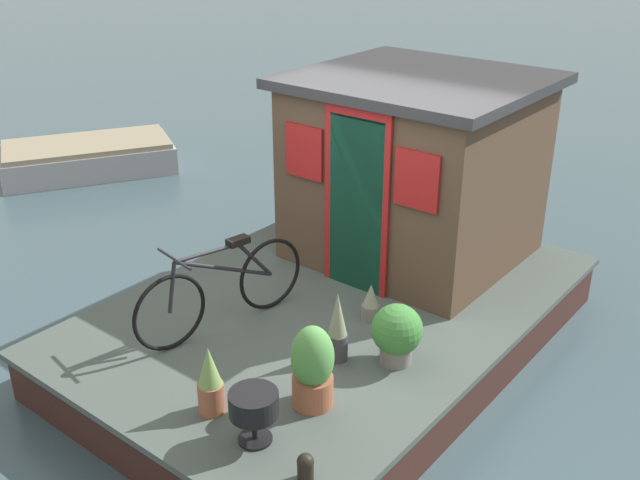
{
  "coord_description": "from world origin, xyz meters",
  "views": [
    {
      "loc": [
        -4.84,
        -3.71,
        3.95
      ],
      "look_at": [
        -0.2,
        0.0,
        1.2
      ],
      "focal_mm": 41.43,
      "sensor_mm": 36.0,
      "label": 1
    }
  ],
  "objects_px": {
    "potted_plant_fern": "(313,367)",
    "houseboat_cabin": "(414,167)",
    "potted_plant_succulent": "(210,381)",
    "potted_plant_lavender": "(337,328)",
    "mooring_bollard": "(305,466)",
    "potted_plant_geranium": "(397,333)",
    "dinghy_boat": "(88,157)",
    "charcoal_grill": "(254,406)",
    "potted_plant_ivy": "(371,303)",
    "bicycle": "(222,288)"
  },
  "relations": [
    {
      "from": "potted_plant_fern",
      "to": "houseboat_cabin",
      "type": "bearing_deg",
      "value": 17.38
    },
    {
      "from": "potted_plant_succulent",
      "to": "potted_plant_lavender",
      "type": "relative_size",
      "value": 0.9
    },
    {
      "from": "potted_plant_fern",
      "to": "mooring_bollard",
      "type": "relative_size",
      "value": 3.28
    },
    {
      "from": "houseboat_cabin",
      "to": "mooring_bollard",
      "type": "distance_m",
      "value": 3.69
    },
    {
      "from": "potted_plant_geranium",
      "to": "dinghy_boat",
      "type": "distance_m",
      "value": 7.4
    },
    {
      "from": "potted_plant_succulent",
      "to": "mooring_bollard",
      "type": "height_order",
      "value": "potted_plant_succulent"
    },
    {
      "from": "charcoal_grill",
      "to": "potted_plant_geranium",
      "type": "bearing_deg",
      "value": -9.37
    },
    {
      "from": "potted_plant_succulent",
      "to": "charcoal_grill",
      "type": "relative_size",
      "value": 1.39
    },
    {
      "from": "potted_plant_ivy",
      "to": "potted_plant_lavender",
      "type": "bearing_deg",
      "value": -167.95
    },
    {
      "from": "potted_plant_fern",
      "to": "potted_plant_ivy",
      "type": "xyz_separation_m",
      "value": [
        1.27,
        0.37,
        -0.15
      ]
    },
    {
      "from": "potted_plant_fern",
      "to": "potted_plant_geranium",
      "type": "distance_m",
      "value": 0.87
    },
    {
      "from": "potted_plant_succulent",
      "to": "charcoal_grill",
      "type": "height_order",
      "value": "potted_plant_succulent"
    },
    {
      "from": "potted_plant_lavender",
      "to": "houseboat_cabin",
      "type": "bearing_deg",
      "value": 16.48
    },
    {
      "from": "potted_plant_fern",
      "to": "charcoal_grill",
      "type": "xyz_separation_m",
      "value": [
        -0.57,
        0.05,
        -0.03
      ]
    },
    {
      "from": "potted_plant_geranium",
      "to": "houseboat_cabin",
      "type": "bearing_deg",
      "value": 29.11
    },
    {
      "from": "bicycle",
      "to": "potted_plant_ivy",
      "type": "distance_m",
      "value": 1.32
    },
    {
      "from": "bicycle",
      "to": "potted_plant_lavender",
      "type": "xyz_separation_m",
      "value": [
        0.22,
        -1.09,
        -0.09
      ]
    },
    {
      "from": "potted_plant_lavender",
      "to": "potted_plant_succulent",
      "type": "bearing_deg",
      "value": 164.76
    },
    {
      "from": "bicycle",
      "to": "charcoal_grill",
      "type": "height_order",
      "value": "bicycle"
    },
    {
      "from": "houseboat_cabin",
      "to": "potted_plant_ivy",
      "type": "xyz_separation_m",
      "value": [
        -1.42,
        -0.48,
        -0.79
      ]
    },
    {
      "from": "bicycle",
      "to": "potted_plant_succulent",
      "type": "relative_size",
      "value": 3.09
    },
    {
      "from": "potted_plant_succulent",
      "to": "charcoal_grill",
      "type": "xyz_separation_m",
      "value": [
        -0.04,
        -0.47,
        0.03
      ]
    },
    {
      "from": "bicycle",
      "to": "dinghy_boat",
      "type": "distance_m",
      "value": 6.18
    },
    {
      "from": "potted_plant_ivy",
      "to": "dinghy_boat",
      "type": "distance_m",
      "value": 6.76
    },
    {
      "from": "houseboat_cabin",
      "to": "potted_plant_lavender",
      "type": "bearing_deg",
      "value": -163.52
    },
    {
      "from": "potted_plant_ivy",
      "to": "potted_plant_lavender",
      "type": "distance_m",
      "value": 0.71
    },
    {
      "from": "potted_plant_geranium",
      "to": "potted_plant_lavender",
      "type": "relative_size",
      "value": 0.84
    },
    {
      "from": "potted_plant_succulent",
      "to": "potted_plant_ivy",
      "type": "height_order",
      "value": "potted_plant_succulent"
    },
    {
      "from": "potted_plant_ivy",
      "to": "dinghy_boat",
      "type": "height_order",
      "value": "potted_plant_ivy"
    },
    {
      "from": "houseboat_cabin",
      "to": "potted_plant_lavender",
      "type": "relative_size",
      "value": 3.75
    },
    {
      "from": "bicycle",
      "to": "potted_plant_geranium",
      "type": "bearing_deg",
      "value": -72.0
    },
    {
      "from": "potted_plant_ivy",
      "to": "mooring_bollard",
      "type": "relative_size",
      "value": 1.76
    },
    {
      "from": "bicycle",
      "to": "potted_plant_geranium",
      "type": "distance_m",
      "value": 1.57
    },
    {
      "from": "houseboat_cabin",
      "to": "potted_plant_ivy",
      "type": "height_order",
      "value": "houseboat_cabin"
    },
    {
      "from": "bicycle",
      "to": "charcoal_grill",
      "type": "distance_m",
      "value": 1.57
    },
    {
      "from": "potted_plant_geranium",
      "to": "dinghy_boat",
      "type": "xyz_separation_m",
      "value": [
        2.03,
        7.09,
        -0.53
      ]
    },
    {
      "from": "houseboat_cabin",
      "to": "charcoal_grill",
      "type": "relative_size",
      "value": 5.76
    },
    {
      "from": "charcoal_grill",
      "to": "potted_plant_succulent",
      "type": "bearing_deg",
      "value": 85.35
    },
    {
      "from": "potted_plant_ivy",
      "to": "mooring_bollard",
      "type": "bearing_deg",
      "value": -156.55
    },
    {
      "from": "houseboat_cabin",
      "to": "dinghy_boat",
      "type": "relative_size",
      "value": 0.8
    },
    {
      "from": "mooring_bollard",
      "to": "potted_plant_lavender",
      "type": "bearing_deg",
      "value": 29.03
    },
    {
      "from": "bicycle",
      "to": "potted_plant_succulent",
      "type": "bearing_deg",
      "value": -139.15
    },
    {
      "from": "mooring_bollard",
      "to": "dinghy_boat",
      "type": "bearing_deg",
      "value": 64.4
    },
    {
      "from": "potted_plant_fern",
      "to": "potted_plant_succulent",
      "type": "relative_size",
      "value": 1.2
    },
    {
      "from": "potted_plant_succulent",
      "to": "potted_plant_ivy",
      "type": "relative_size",
      "value": 1.55
    },
    {
      "from": "houseboat_cabin",
      "to": "potted_plant_fern",
      "type": "distance_m",
      "value": 2.89
    },
    {
      "from": "potted_plant_geranium",
      "to": "dinghy_boat",
      "type": "bearing_deg",
      "value": 74.02
    },
    {
      "from": "houseboat_cabin",
      "to": "potted_plant_ivy",
      "type": "relative_size",
      "value": 6.45
    },
    {
      "from": "potted_plant_succulent",
      "to": "houseboat_cabin",
      "type": "bearing_deg",
      "value": 5.57
    },
    {
      "from": "potted_plant_geranium",
      "to": "potted_plant_ivy",
      "type": "bearing_deg",
      "value": 52.52
    }
  ]
}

